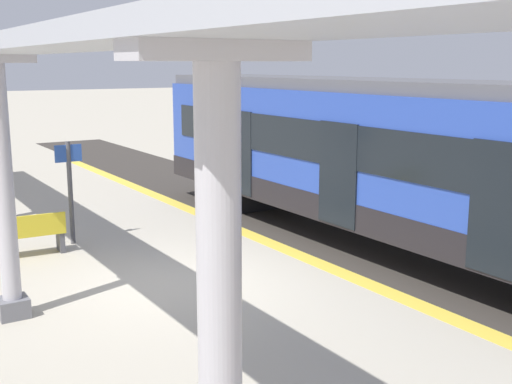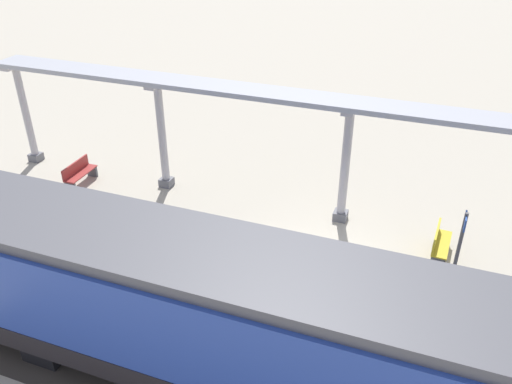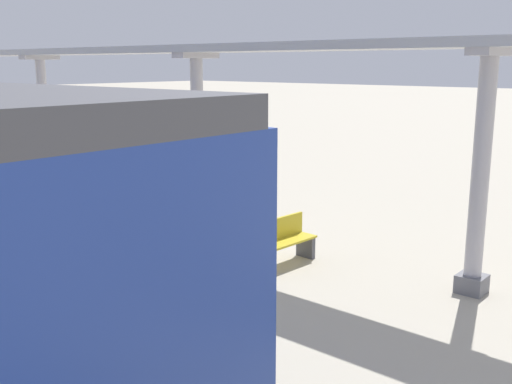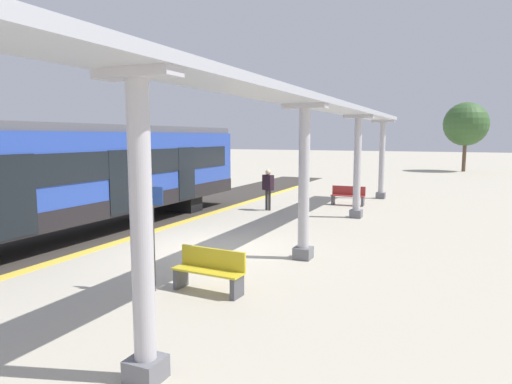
# 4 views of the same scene
# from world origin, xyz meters

# --- Properties ---
(ground_plane) EXTENTS (176.00, 176.00, 0.00)m
(ground_plane) POSITION_xyz_m (0.00, 0.00, 0.00)
(ground_plane) COLOR #B2AA96
(tactile_edge_strip) EXTENTS (0.39, 32.29, 0.01)m
(tactile_edge_strip) POSITION_xyz_m (-2.91, 0.00, 0.00)
(tactile_edge_strip) COLOR yellow
(tactile_edge_strip) RESTS_ON ground
(trackbed) EXTENTS (3.20, 44.29, 0.01)m
(trackbed) POSITION_xyz_m (-4.71, 0.00, 0.00)
(trackbed) COLOR #38332D
(trackbed) RESTS_ON ground
(train_near_carriage) EXTENTS (2.65, 14.81, 3.48)m
(train_near_carriage) POSITION_xyz_m (-4.70, 0.36, 1.83)
(train_near_carriage) COLOR #2845A3
(train_near_carriage) RESTS_ON ground
(canopy_pillar_second) EXTENTS (1.10, 0.44, 3.91)m
(canopy_pillar_second) POSITION_xyz_m (2.66, -6.30, 1.98)
(canopy_pillar_second) COLOR slate
(canopy_pillar_second) RESTS_ON ground
(canopy_pillar_third) EXTENTS (1.10, 0.44, 3.91)m
(canopy_pillar_third) POSITION_xyz_m (2.66, 0.07, 1.98)
(canopy_pillar_third) COLOR slate
(canopy_pillar_third) RESTS_ON ground
(canopy_pillar_fourth) EXTENTS (1.10, 0.44, 3.91)m
(canopy_pillar_fourth) POSITION_xyz_m (2.66, 6.53, 1.98)
(canopy_pillar_fourth) COLOR slate
(canopy_pillar_fourth) RESTS_ON ground
(canopy_pillar_fifth) EXTENTS (1.10, 0.44, 3.91)m
(canopy_pillar_fifth) POSITION_xyz_m (2.66, 12.47, 1.98)
(canopy_pillar_fifth) COLOR slate
(canopy_pillar_fifth) RESTS_ON ground
(canopy_beam) EXTENTS (1.20, 25.94, 0.16)m
(canopy_beam) POSITION_xyz_m (2.66, -0.10, 3.99)
(canopy_beam) COLOR #A8AAB2
(canopy_beam) RESTS_ON canopy_pillar_nearest
(bench_near_end) EXTENTS (1.52, 0.52, 0.86)m
(bench_near_end) POSITION_xyz_m (1.72, -3.05, 0.44)
(bench_near_end) COLOR gold
(bench_near_end) RESTS_ON ground
(bench_mid_platform) EXTENTS (1.52, 0.50, 0.86)m
(bench_mid_platform) POSITION_xyz_m (1.66, 9.57, 0.44)
(bench_mid_platform) COLOR #9E2F2C
(bench_mid_platform) RESTS_ON ground
(platform_info_sign) EXTENTS (0.56, 0.10, 2.20)m
(platform_info_sign) POSITION_xyz_m (0.67, -3.50, 1.33)
(platform_info_sign) COLOR #4C4C51
(platform_info_sign) RESTS_ON ground
(passenger_waiting_near_edge) EXTENTS (0.55, 0.41, 1.73)m
(passenger_waiting_near_edge) POSITION_xyz_m (-1.12, 6.76, 1.08)
(passenger_waiting_near_edge) COLOR #2D2B2D
(passenger_waiting_near_edge) RESTS_ON ground
(tree_left_background) EXTENTS (3.83, 3.83, 6.10)m
(tree_left_background) POSITION_xyz_m (6.57, 33.63, 4.17)
(tree_left_background) COLOR brown
(tree_left_background) RESTS_ON ground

